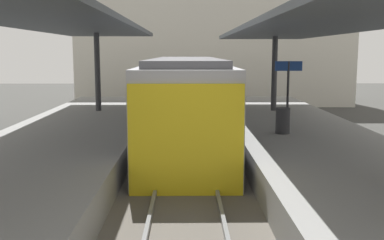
{
  "coord_description": "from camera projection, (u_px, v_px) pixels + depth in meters",
  "views": [
    {
      "loc": [
        0.01,
        -11.84,
        3.49
      ],
      "look_at": [
        0.17,
        1.21,
        1.55
      ],
      "focal_mm": 42.44,
      "sensor_mm": 36.0,
      "label": 1
    }
  ],
  "objects": [
    {
      "name": "rail_far_side",
      "position": [
        213.0,
        173.0,
        12.19
      ],
      "size": [
        0.08,
        28.0,
        0.14
      ],
      "primitive_type": "cube",
      "color": "slate",
      "rests_on": "track_ballast"
    },
    {
      "name": "platform_right",
      "position": [
        327.0,
        165.0,
        12.2
      ],
      "size": [
        4.4,
        28.0,
        1.0
      ],
      "primitive_type": "cube",
      "color": "gray",
      "rests_on": "ground_plane"
    },
    {
      "name": "platform_left",
      "position": [
        44.0,
        166.0,
        12.1
      ],
      "size": [
        4.4,
        28.0,
        1.0
      ],
      "primitive_type": "cube",
      "color": "gray",
      "rests_on": "ground_plane"
    },
    {
      "name": "rail_near_side",
      "position": [
        159.0,
        174.0,
        12.18
      ],
      "size": [
        0.08,
        28.0,
        0.14
      ],
      "primitive_type": "cube",
      "color": "slate",
      "rests_on": "track_ballast"
    },
    {
      "name": "canopy_right",
      "position": [
        318.0,
        27.0,
        13.04
      ],
      "size": [
        4.18,
        21.0,
        3.34
      ],
      "color": "#333335",
      "rests_on": "platform_right"
    },
    {
      "name": "station_building_backdrop",
      "position": [
        213.0,
        23.0,
        31.22
      ],
      "size": [
        18.0,
        6.0,
        11.0
      ],
      "primitive_type": "cube",
      "color": "beige",
      "rests_on": "ground_plane"
    },
    {
      "name": "litter_bin",
      "position": [
        283.0,
        121.0,
        14.05
      ],
      "size": [
        0.44,
        0.44,
        0.8
      ],
      "primitive_type": "cylinder",
      "color": "#2D2D30",
      "rests_on": "platform_right"
    },
    {
      "name": "platform_sign",
      "position": [
        288.0,
        79.0,
        15.08
      ],
      "size": [
        0.9,
        0.08,
        2.21
      ],
      "color": "#262628",
      "rests_on": "platform_right"
    },
    {
      "name": "canopy_left",
      "position": [
        53.0,
        22.0,
        12.92
      ],
      "size": [
        4.18,
        21.0,
        3.48
      ],
      "color": "#333335",
      "rests_on": "platform_left"
    },
    {
      "name": "ground_plane",
      "position": [
        186.0,
        183.0,
        12.22
      ],
      "size": [
        80.0,
        80.0,
        0.0
      ],
      "primitive_type": "plane",
      "color": "#383835"
    },
    {
      "name": "track_ballast",
      "position": [
        186.0,
        180.0,
        12.21
      ],
      "size": [
        3.2,
        28.0,
        0.2
      ],
      "primitive_type": "cube",
      "color": "#59544C",
      "rests_on": "ground_plane"
    },
    {
      "name": "commuter_train",
      "position": [
        186.0,
        103.0,
        15.89
      ],
      "size": [
        2.78,
        11.34,
        3.1
      ],
      "color": "#ADADB2",
      "rests_on": "track_ballast"
    }
  ]
}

